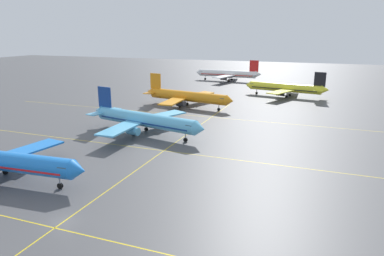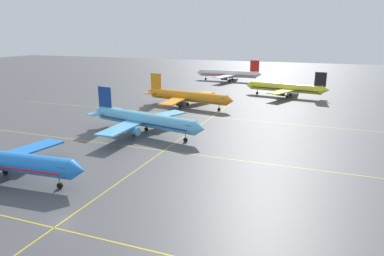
# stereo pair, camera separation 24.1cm
# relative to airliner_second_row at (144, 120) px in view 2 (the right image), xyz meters

# --- Properties ---
(ground_plane) EXTENTS (600.00, 600.00, 0.00)m
(ground_plane) POSITION_rel_airliner_second_row_xyz_m (10.83, -44.44, -3.95)
(ground_plane) COLOR #4C4C4F
(airliner_second_row) EXTENTS (36.96, 31.38, 11.55)m
(airliner_second_row) POSITION_rel_airliner_second_row_xyz_m (0.00, 0.00, 0.00)
(airliner_second_row) COLOR #5BB7E5
(airliner_second_row) RESTS_ON ground
(airliner_third_row) EXTENTS (36.54, 31.10, 11.40)m
(airliner_third_row) POSITION_rel_airliner_second_row_xyz_m (-2.51, 37.34, -0.05)
(airliner_third_row) COLOR orange
(airliner_third_row) RESTS_ON ground
(airliner_far_left_stand) EXTENTS (35.49, 30.23, 11.07)m
(airliner_far_left_stand) POSITION_rel_airliner_second_row_xyz_m (28.52, 71.88, -0.17)
(airliner_far_left_stand) COLOR yellow
(airliner_far_left_stand) RESTS_ON ground
(airliner_far_right_stand) EXTENTS (38.13, 32.87, 11.86)m
(airliner_far_right_stand) POSITION_rel_airliner_second_row_xyz_m (-7.29, 111.79, 0.10)
(airliner_far_right_stand) COLOR white
(airliner_far_right_stand) RESTS_ON ground
(taxiway_markings) EXTENTS (154.63, 117.77, 0.01)m
(taxiway_markings) POSITION_rel_airliner_second_row_xyz_m (10.83, -10.76, -3.94)
(taxiway_markings) COLOR yellow
(taxiway_markings) RESTS_ON ground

